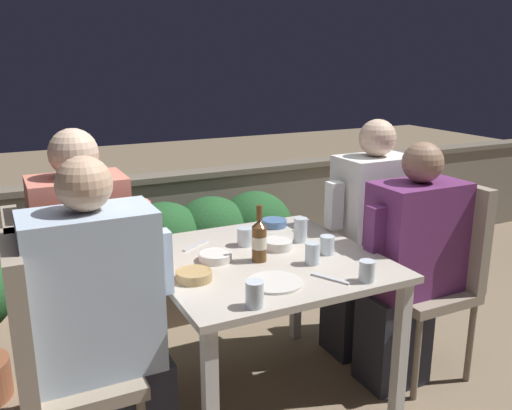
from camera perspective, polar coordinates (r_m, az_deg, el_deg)
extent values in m
plane|color=#847056|center=(2.75, 0.72, -19.58)|extent=(16.00, 16.00, 0.00)
cube|color=gray|center=(3.87, -9.62, -2.87)|extent=(9.00, 0.14, 0.75)
cube|color=#706656|center=(3.77, -9.89, 2.88)|extent=(9.00, 0.18, 0.04)
cube|color=#BCB2A3|center=(2.42, 0.77, -5.79)|extent=(0.97, 0.97, 0.03)
cube|color=silver|center=(2.47, 14.92, -15.08)|extent=(0.05, 0.05, 0.69)
cube|color=silver|center=(2.80, -11.54, -11.06)|extent=(0.05, 0.05, 0.69)
cube|color=silver|center=(3.10, 4.24, -8.07)|extent=(0.05, 0.05, 0.69)
cube|color=brown|center=(3.56, -4.61, -8.44)|extent=(1.12, 0.36, 0.28)
ellipsoid|color=#235628|center=(3.34, -9.64, -3.74)|extent=(0.50, 0.47, 0.48)
ellipsoid|color=#235628|center=(3.43, -4.73, -3.04)|extent=(0.50, 0.47, 0.48)
ellipsoid|color=#235628|center=(3.55, -0.12, -2.35)|extent=(0.50, 0.47, 0.48)
cube|color=gray|center=(2.15, -17.98, -16.97)|extent=(0.40, 0.40, 0.05)
cube|color=gray|center=(2.01, -23.72, -10.81)|extent=(0.06, 0.40, 0.52)
cylinder|color=#7F705B|center=(2.45, -13.95, -18.99)|extent=(0.03, 0.03, 0.42)
cube|color=silver|center=(2.01, -16.75, -8.83)|extent=(0.45, 0.26, 0.60)
cube|color=silver|center=(2.03, -9.94, -5.94)|extent=(0.07, 0.07, 0.24)
sphere|color=tan|center=(1.89, -17.66, 2.13)|extent=(0.19, 0.19, 0.19)
cube|color=gray|center=(2.44, -18.76, -13.01)|extent=(0.40, 0.40, 0.05)
cube|color=gray|center=(2.31, -23.74, -7.39)|extent=(0.06, 0.40, 0.52)
cylinder|color=#7F705B|center=(2.44, -13.41, -19.13)|extent=(0.03, 0.03, 0.42)
cylinder|color=#7F705B|center=(2.70, -22.62, -16.30)|extent=(0.03, 0.03, 0.42)
cylinder|color=#7F705B|center=(2.72, -15.14, -15.25)|extent=(0.03, 0.03, 0.42)
cube|color=#282833|center=(2.56, -14.43, -16.62)|extent=(0.26, 0.23, 0.47)
cube|color=#E07A66|center=(2.31, -17.78, -5.07)|extent=(0.37, 0.26, 0.65)
cube|color=#E07A66|center=(2.33, -11.86, -2.45)|extent=(0.07, 0.07, 0.24)
sphere|color=beige|center=(2.20, -18.67, 5.22)|extent=(0.19, 0.19, 0.19)
cube|color=gray|center=(2.84, 17.14, -8.70)|extent=(0.40, 0.40, 0.05)
cube|color=gray|center=(2.86, 20.18, -2.73)|extent=(0.06, 0.40, 0.52)
cylinder|color=#7F705B|center=(2.73, 16.54, -15.28)|extent=(0.03, 0.03, 0.42)
cylinder|color=#7F705B|center=(2.95, 21.62, -13.29)|extent=(0.03, 0.03, 0.42)
cylinder|color=#7F705B|center=(2.96, 11.94, -12.46)|extent=(0.03, 0.03, 0.42)
cylinder|color=#7F705B|center=(3.16, 16.97, -10.89)|extent=(0.03, 0.03, 0.42)
cube|color=#282833|center=(2.83, 14.21, -13.37)|extent=(0.31, 0.23, 0.47)
cube|color=#6B2D66|center=(2.69, 16.54, -3.30)|extent=(0.44, 0.26, 0.54)
cube|color=#6B2D66|center=(2.52, 12.44, -2.79)|extent=(0.07, 0.07, 0.24)
sphere|color=#99755B|center=(2.60, 17.14, 4.31)|extent=(0.19, 0.19, 0.19)
cube|color=gray|center=(3.07, 12.90, -6.56)|extent=(0.40, 0.40, 0.05)
cube|color=gray|center=(3.09, 15.78, -1.07)|extent=(0.06, 0.40, 0.52)
cylinder|color=#7F705B|center=(2.95, 12.10, -12.55)|extent=(0.03, 0.03, 0.42)
cylinder|color=#7F705B|center=(3.16, 17.12, -10.96)|extent=(0.03, 0.03, 0.42)
cylinder|color=#7F705B|center=(3.19, 8.23, -10.07)|extent=(0.03, 0.03, 0.42)
cylinder|color=#7F705B|center=(3.39, 13.12, -8.80)|extent=(0.03, 0.03, 0.42)
cube|color=#282833|center=(3.06, 10.14, -10.84)|extent=(0.27, 0.23, 0.47)
cube|color=white|center=(2.92, 12.22, -0.83)|extent=(0.39, 0.26, 0.61)
cube|color=white|center=(2.76, 8.22, -0.03)|extent=(0.07, 0.07, 0.24)
sphere|color=beige|center=(2.84, 12.67, 6.92)|extent=(0.19, 0.19, 0.19)
cylinder|color=brown|center=(2.34, 0.34, -4.12)|extent=(0.06, 0.06, 0.15)
cylinder|color=beige|center=(2.33, 0.34, -3.94)|extent=(0.07, 0.07, 0.05)
cone|color=brown|center=(2.31, 0.34, -1.95)|extent=(0.06, 0.06, 0.03)
cylinder|color=brown|center=(2.29, 0.34, -0.82)|extent=(0.02, 0.02, 0.06)
cylinder|color=silver|center=(2.14, 1.98, -8.14)|extent=(0.22, 0.22, 0.01)
cylinder|color=#4C709E|center=(2.83, 1.92, -1.91)|extent=(0.13, 0.13, 0.04)
torus|color=#4C709E|center=(2.82, 1.92, -1.63)|extent=(0.13, 0.13, 0.01)
cylinder|color=silver|center=(2.50, 2.31, -4.16)|extent=(0.14, 0.14, 0.04)
torus|color=silver|center=(2.50, 2.32, -3.80)|extent=(0.14, 0.14, 0.01)
cylinder|color=silver|center=(2.37, -4.29, -5.46)|extent=(0.14, 0.14, 0.03)
torus|color=silver|center=(2.36, -4.30, -5.15)|extent=(0.14, 0.14, 0.01)
cylinder|color=tan|center=(2.18, -6.55, -7.39)|extent=(0.14, 0.14, 0.04)
torus|color=tan|center=(2.17, -6.56, -7.02)|extent=(0.14, 0.14, 0.01)
cylinder|color=silver|center=(2.59, 4.71, -2.62)|extent=(0.06, 0.06, 0.12)
cylinder|color=silver|center=(1.93, -0.14, -9.38)|extent=(0.07, 0.07, 0.10)
cylinder|color=silver|center=(2.54, -1.15, -3.35)|extent=(0.08, 0.08, 0.09)
cylinder|color=silver|center=(2.45, 7.49, -4.20)|extent=(0.07, 0.07, 0.08)
cylinder|color=silver|center=(2.19, 11.60, -6.82)|extent=(0.06, 0.06, 0.09)
cylinder|color=silver|center=(2.33, 5.96, -5.10)|extent=(0.06, 0.06, 0.09)
cube|color=silver|center=(2.19, 7.84, -7.68)|extent=(0.10, 0.16, 0.01)
cube|color=silver|center=(2.55, -6.39, -4.26)|extent=(0.16, 0.11, 0.01)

